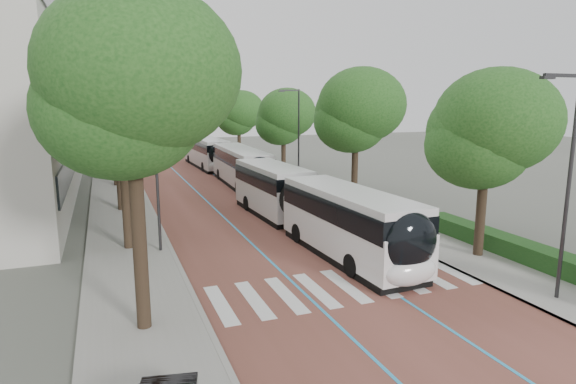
# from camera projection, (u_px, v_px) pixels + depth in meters

# --- Properties ---
(ground) EXTENTS (160.00, 160.00, 0.00)m
(ground) POSITION_uv_depth(u_px,v_px,m) (353.00, 296.00, 17.99)
(ground) COLOR #51544C
(ground) RESTS_ON ground
(road) EXTENTS (11.00, 140.00, 0.02)m
(road) POSITION_uv_depth(u_px,v_px,m) (183.00, 165.00, 54.67)
(road) COLOR brown
(road) RESTS_ON ground
(sidewalk_left) EXTENTS (4.00, 140.00, 0.12)m
(sidewalk_left) POSITION_uv_depth(u_px,v_px,m) (113.00, 168.00, 52.02)
(sidewalk_left) COLOR gray
(sidewalk_left) RESTS_ON ground
(sidewalk_right) EXTENTS (4.00, 140.00, 0.12)m
(sidewalk_right) POSITION_uv_depth(u_px,v_px,m) (247.00, 162.00, 57.30)
(sidewalk_right) COLOR gray
(sidewalk_right) RESTS_ON ground
(kerb_left) EXTENTS (0.20, 140.00, 0.14)m
(kerb_left) POSITION_uv_depth(u_px,v_px,m) (132.00, 167.00, 52.69)
(kerb_left) COLOR gray
(kerb_left) RESTS_ON ground
(kerb_right) EXTENTS (0.20, 140.00, 0.14)m
(kerb_right) POSITION_uv_depth(u_px,v_px,m) (231.00, 162.00, 56.64)
(kerb_right) COLOR gray
(kerb_right) RESTS_ON ground
(zebra_crossing) EXTENTS (10.55, 3.60, 0.01)m
(zebra_crossing) POSITION_uv_depth(u_px,v_px,m) (345.00, 285.00, 18.98)
(zebra_crossing) COLOR silver
(zebra_crossing) RESTS_ON ground
(lane_line_left) EXTENTS (0.12, 126.00, 0.01)m
(lane_line_left) POSITION_uv_depth(u_px,v_px,m) (169.00, 165.00, 54.11)
(lane_line_left) COLOR #2997D0
(lane_line_left) RESTS_ON road
(lane_line_right) EXTENTS (0.12, 126.00, 0.01)m
(lane_line_right) POSITION_uv_depth(u_px,v_px,m) (197.00, 164.00, 55.23)
(lane_line_right) COLOR #2997D0
(lane_line_right) RESTS_ON road
(hedge) EXTENTS (1.20, 14.00, 0.80)m
(hedge) POSITION_uv_depth(u_px,v_px,m) (536.00, 255.00, 21.10)
(hedge) COLOR #153E16
(hedge) RESTS_ON sidewalk_right
(streetlight_near) EXTENTS (1.82, 0.20, 8.00)m
(streetlight_near) POSITION_uv_depth(u_px,v_px,m) (567.00, 171.00, 16.67)
(streetlight_near) COLOR #2A2A2C
(streetlight_near) RESTS_ON sidewalk_right
(streetlight_far) EXTENTS (1.82, 0.20, 8.00)m
(streetlight_far) POSITION_uv_depth(u_px,v_px,m) (297.00, 130.00, 39.60)
(streetlight_far) COLOR #2A2A2C
(streetlight_far) RESTS_ON sidewalk_right
(lamp_post_left) EXTENTS (0.14, 0.14, 8.00)m
(lamp_post_left) POSITION_uv_depth(u_px,v_px,m) (156.00, 168.00, 22.41)
(lamp_post_left) COLOR #2A2A2C
(lamp_post_left) RESTS_ON sidewalk_left
(trees_left) EXTENTS (6.23, 61.02, 9.99)m
(trees_left) POSITION_uv_depth(u_px,v_px,m) (112.00, 103.00, 38.13)
(trees_left) COLOR black
(trees_left) RESTS_ON ground
(trees_right) EXTENTS (5.93, 47.64, 8.85)m
(trees_right) POSITION_uv_depth(u_px,v_px,m) (308.00, 118.00, 39.96)
(trees_right) COLOR black
(trees_right) RESTS_ON ground
(lead_bus) EXTENTS (3.32, 18.49, 3.20)m
(lead_bus) POSITION_uv_depth(u_px,v_px,m) (312.00, 207.00, 25.60)
(lead_bus) COLOR black
(lead_bus) RESTS_ON ground
(bus_queued_0) EXTENTS (2.87, 12.46, 3.20)m
(bus_queued_0) POSITION_uv_depth(u_px,v_px,m) (242.00, 168.00, 40.75)
(bus_queued_0) COLOR silver
(bus_queued_0) RESTS_ON ground
(bus_queued_1) EXTENTS (2.88, 12.47, 3.20)m
(bus_queued_1) POSITION_uv_depth(u_px,v_px,m) (207.00, 153.00, 52.51)
(bus_queued_1) COLOR silver
(bus_queued_1) RESTS_ON ground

